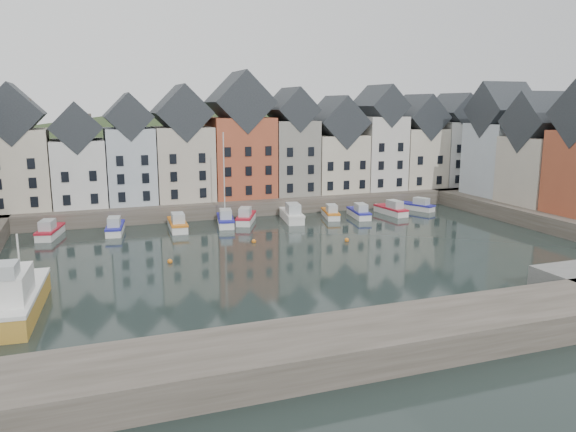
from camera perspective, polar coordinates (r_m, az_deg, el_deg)
ground at (r=56.68m, az=2.72°, el=-4.23°), size 260.00×260.00×0.00m
far_quay at (r=84.28m, az=-5.16°, el=1.58°), size 90.00×16.00×2.00m
right_quay at (r=80.20m, az=27.01°, el=-0.12°), size 14.00×54.00×2.00m
near_wall at (r=33.60m, az=1.44°, el=-13.65°), size 50.00×6.00×2.00m
hillside at (r=113.37m, az=-8.39°, el=-5.81°), size 153.60×70.40×64.00m
far_terrace at (r=82.28m, az=-2.72°, el=6.91°), size 72.37×8.16×17.78m
right_terrace at (r=81.98m, az=24.45°, el=5.93°), size 8.30×24.25×16.36m
mooring_buoys at (r=60.16m, az=-2.76°, el=-3.16°), size 20.50×5.50×0.50m
boat_a at (r=70.64m, az=-23.05°, el=-1.43°), size 3.22×6.42×2.36m
boat_b at (r=70.07m, az=-17.16°, el=-1.14°), size 2.68×6.18×2.30m
boat_c at (r=70.06m, az=-11.15°, el=-0.81°), size 2.28×6.40×2.42m
boat_d at (r=71.73m, az=-6.38°, el=-0.34°), size 3.03×6.49×11.93m
boat_e at (r=73.10m, az=-4.30°, el=-0.15°), size 4.17×6.29×2.32m
boat_f at (r=74.04m, az=0.40°, el=0.12°), size 3.26×7.26×2.69m
boat_g at (r=76.29m, az=4.37°, el=0.29°), size 2.95×5.74×2.11m
boat_h at (r=76.87m, az=7.25°, el=0.34°), size 2.70×6.00×2.22m
boat_i at (r=79.65m, az=10.47°, el=0.64°), size 2.39×6.10×2.29m
boat_j at (r=83.73m, az=13.01°, el=1.01°), size 3.73×5.62×2.07m
large_vessel at (r=45.39m, az=-25.93°, el=-7.55°), size 4.01×11.58×5.92m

